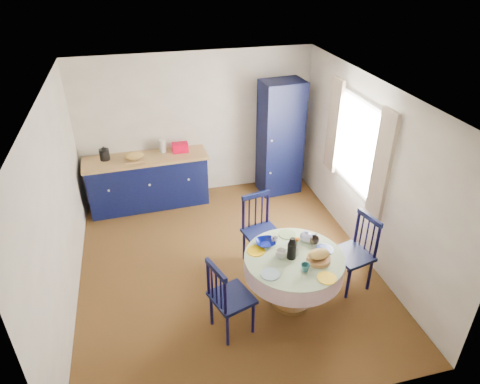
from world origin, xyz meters
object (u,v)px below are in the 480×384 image
object	(u,v)px
chair_far	(261,230)
cobalt_bowl	(266,243)
mug_b	(305,268)
chair_left	(229,297)
mug_a	(281,254)
dining_table	(294,265)
mug_d	(275,240)
chair_right	(355,252)
kitchen_counter	(148,180)
pantry_cabinet	(280,138)
mug_c	(314,240)

from	to	relation	value
chair_far	cobalt_bowl	distance (m)	0.63
chair_far	mug_b	bearing A→B (deg)	-93.08
chair_left	mug_a	xyz separation A→B (m)	(0.70, 0.27, 0.27)
chair_left	dining_table	bearing A→B (deg)	-92.60
mug_b	mug_d	size ratio (longest dim) A/B	1.15
chair_right	mug_b	bearing A→B (deg)	-78.24
kitchen_counter	dining_table	world-z (taller)	kitchen_counter
kitchen_counter	pantry_cabinet	distance (m)	2.39
kitchen_counter	mug_a	xyz separation A→B (m)	(1.40, -2.81, 0.31)
pantry_cabinet	chair_right	bearing A→B (deg)	-92.29
dining_table	mug_b	bearing A→B (deg)	-85.33
kitchen_counter	chair_left	bearing A→B (deg)	-79.64
dining_table	mug_d	distance (m)	0.39
dining_table	mug_a	xyz separation A→B (m)	(-0.17, 0.03, 0.17)
chair_right	cobalt_bowl	bearing A→B (deg)	-111.98
dining_table	chair_left	xyz separation A→B (m)	(-0.87, -0.25, -0.09)
kitchen_counter	pantry_cabinet	size ratio (longest dim) A/B	1.01
mug_a	mug_d	bearing A→B (deg)	86.26
kitchen_counter	mug_c	xyz separation A→B (m)	(1.89, -2.65, 0.30)
dining_table	mug_a	bearing A→B (deg)	171.54
pantry_cabinet	chair_far	bearing A→B (deg)	-120.63
pantry_cabinet	cobalt_bowl	xyz separation A→B (m)	(-1.02, -2.48, -0.26)
dining_table	mug_b	size ratio (longest dim) A/B	11.60
chair_left	mug_a	bearing A→B (deg)	-87.22
chair_left	mug_c	distance (m)	1.30
chair_left	mug_b	distance (m)	0.93
mug_d	cobalt_bowl	bearing A→B (deg)	-176.30
pantry_cabinet	mug_a	bearing A→B (deg)	-113.49
kitchen_counter	cobalt_bowl	size ratio (longest dim) A/B	8.56
pantry_cabinet	mug_c	size ratio (longest dim) A/B	17.08
chair_far	chair_right	xyz separation A→B (m)	(1.04, -0.76, -0.00)
chair_left	cobalt_bowl	distance (m)	0.86
chair_left	chair_far	distance (m)	1.34
chair_right	mug_c	distance (m)	0.61
chair_right	mug_b	world-z (taller)	chair_right
chair_right	mug_c	xyz separation A→B (m)	(-0.56, 0.06, 0.24)
chair_right	mug_c	size ratio (longest dim) A/B	8.77
mug_d	chair_far	bearing A→B (deg)	90.96
kitchen_counter	chair_far	size ratio (longest dim) A/B	1.96
kitchen_counter	mug_c	bearing A→B (deg)	-56.88
mug_a	chair_right	bearing A→B (deg)	5.63
kitchen_counter	mug_d	size ratio (longest dim) A/B	22.82
cobalt_bowl	chair_right	bearing A→B (deg)	-9.02
mug_b	mug_c	bearing A→B (deg)	56.54
pantry_cabinet	mug_d	distance (m)	2.64
chair_far	mug_c	size ratio (longest dim) A/B	8.79
mug_b	mug_d	xyz separation A→B (m)	(-0.17, 0.59, -0.01)
chair_left	chair_far	size ratio (longest dim) A/B	0.97
chair_left	chair_far	world-z (taller)	chair_far
chair_far	mug_c	distance (m)	0.88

